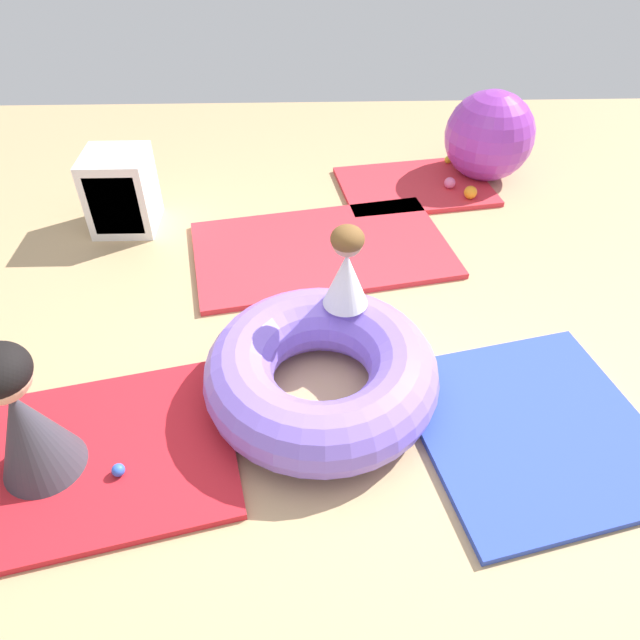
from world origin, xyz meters
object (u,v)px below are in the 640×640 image
(inflatable_cushion, at_px, (321,373))
(storage_cube, at_px, (120,193))
(play_ball_yellow, at_px, (448,160))
(play_ball_orange, at_px, (470,192))
(adult_seated, at_px, (20,415))
(play_ball_pink, at_px, (450,183))
(exercise_ball_large, at_px, (489,136))
(play_ball_blue, at_px, (118,470))
(child_in_white, at_px, (346,268))

(inflatable_cushion, height_order, storage_cube, storage_cube)
(play_ball_yellow, distance_m, storage_cube, 2.71)
(play_ball_yellow, xyz_separation_m, play_ball_orange, (0.05, -0.61, 0.02))
(adult_seated, distance_m, play_ball_pink, 3.53)
(adult_seated, relative_size, play_ball_yellow, 11.91)
(play_ball_yellow, height_order, play_ball_pink, play_ball_pink)
(adult_seated, bearing_deg, storage_cube, -144.33)
(play_ball_yellow, relative_size, exercise_ball_large, 0.09)
(play_ball_pink, relative_size, play_ball_blue, 1.46)
(adult_seated, xyz_separation_m, play_ball_orange, (2.52, 2.40, -0.31))
(play_ball_orange, bearing_deg, inflatable_cushion, -121.72)
(child_in_white, xyz_separation_m, adult_seated, (-1.43, -0.76, -0.19))
(inflatable_cushion, bearing_deg, play_ball_blue, -153.07)
(inflatable_cushion, xyz_separation_m, play_ball_blue, (-0.94, -0.48, -0.11))
(inflatable_cushion, relative_size, exercise_ball_large, 1.68)
(play_ball_pink, bearing_deg, play_ball_blue, -127.77)
(inflatable_cushion, xyz_separation_m, play_ball_yellow, (1.17, 2.59, -0.11))
(adult_seated, height_order, play_ball_blue, adult_seated)
(play_ball_yellow, bearing_deg, play_ball_orange, -84.93)
(child_in_white, bearing_deg, adult_seated, -46.26)
(play_ball_pink, bearing_deg, adult_seated, -132.96)
(play_ball_orange, bearing_deg, play_ball_blue, -131.35)
(play_ball_blue, distance_m, storage_cube, 2.24)
(exercise_ball_large, distance_m, storage_cube, 2.90)
(child_in_white, distance_m, play_ball_blue, 1.45)
(child_in_white, height_order, play_ball_orange, child_in_white)
(play_ball_orange, relative_size, storage_cube, 0.18)
(adult_seated, bearing_deg, play_ball_pink, 170.41)
(child_in_white, distance_m, adult_seated, 1.64)
(child_in_white, height_order, play_ball_yellow, child_in_white)
(play_ball_orange, bearing_deg, play_ball_pink, 126.79)
(child_in_white, height_order, storage_cube, child_in_white)
(play_ball_pink, bearing_deg, play_ball_yellow, 80.47)
(adult_seated, xyz_separation_m, play_ball_blue, (0.35, -0.06, -0.33))
(adult_seated, height_order, play_ball_orange, adult_seated)
(play_ball_yellow, xyz_separation_m, storage_cube, (-2.55, -0.88, 0.21))
(play_ball_orange, distance_m, exercise_ball_large, 0.55)
(play_ball_pink, xyz_separation_m, storage_cube, (-2.48, -0.44, 0.20))
(child_in_white, bearing_deg, play_ball_blue, -36.91)
(adult_seated, distance_m, exercise_ball_large, 3.93)
(play_ball_blue, xyz_separation_m, play_ball_orange, (2.17, 2.46, 0.02))
(inflatable_cushion, height_order, play_ball_orange, inflatable_cushion)
(inflatable_cushion, distance_m, play_ball_pink, 2.42)
(play_ball_yellow, bearing_deg, play_ball_blue, -124.54)
(child_in_white, distance_m, play_ball_orange, 2.03)
(child_in_white, distance_m, play_ball_yellow, 2.53)
(child_in_white, relative_size, play_ball_blue, 7.73)
(child_in_white, distance_m, storage_cube, 2.07)
(inflatable_cushion, bearing_deg, adult_seated, -162.17)
(play_ball_orange, bearing_deg, adult_seated, -136.41)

